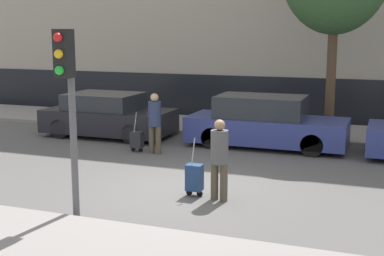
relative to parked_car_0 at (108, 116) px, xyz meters
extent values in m
plane|color=#565451|center=(4.31, -4.47, -0.63)|extent=(80.00, 80.00, 0.00)
cube|color=gray|center=(4.31, -8.22, -0.57)|extent=(28.00, 2.50, 0.12)
cube|color=gray|center=(4.31, 2.53, -0.57)|extent=(28.00, 3.00, 0.12)
cube|color=black|center=(4.31, 4.71, 0.17)|extent=(27.44, 0.06, 1.60)
cube|color=black|center=(0.04, 0.00, -0.14)|extent=(3.95, 1.91, 0.70)
cube|color=#23282D|center=(-0.12, 0.00, 0.46)|extent=(2.18, 1.68, 0.50)
cylinder|color=black|center=(1.26, -0.87, -0.33)|extent=(0.60, 0.18, 0.60)
cylinder|color=black|center=(1.26, 0.87, -0.33)|extent=(0.60, 0.18, 0.60)
cylinder|color=black|center=(-1.19, -0.87, -0.33)|extent=(0.60, 0.18, 0.60)
cylinder|color=black|center=(-1.19, 0.87, -0.33)|extent=(0.60, 0.18, 0.60)
cube|color=navy|center=(5.00, 0.16, -0.14)|extent=(4.44, 1.73, 0.70)
cube|color=#23282D|center=(4.82, 0.16, 0.51)|extent=(2.44, 1.52, 0.61)
cylinder|color=black|center=(6.38, -0.61, -0.33)|extent=(0.60, 0.18, 0.60)
cylinder|color=black|center=(6.38, 0.93, -0.33)|extent=(0.60, 0.18, 0.60)
cylinder|color=black|center=(3.62, -0.61, -0.33)|extent=(0.60, 0.18, 0.60)
cylinder|color=black|center=(3.62, 0.93, -0.33)|extent=(0.60, 0.18, 0.60)
cylinder|color=#4C4233|center=(2.28, -1.72, -0.26)|extent=(0.15, 0.15, 0.76)
cylinder|color=#4C4233|center=(2.48, -1.72, -0.26)|extent=(0.15, 0.15, 0.76)
cylinder|color=#283351|center=(2.38, -1.72, 0.45)|extent=(0.34, 0.34, 0.66)
sphere|color=tan|center=(2.38, -1.72, 0.89)|extent=(0.21, 0.21, 0.21)
cube|color=#262628|center=(1.84, -1.70, -0.30)|extent=(0.32, 0.24, 0.44)
cylinder|color=black|center=(1.72, -1.70, -0.57)|extent=(0.12, 0.03, 0.12)
cylinder|color=black|center=(1.95, -1.70, -0.57)|extent=(0.12, 0.03, 0.12)
cylinder|color=gray|center=(1.84, -1.77, 0.20)|extent=(0.02, 0.19, 0.53)
cylinder|color=#4C4233|center=(5.12, -4.93, -0.26)|extent=(0.15, 0.15, 0.74)
cylinder|color=#4C4233|center=(5.31, -4.96, -0.26)|extent=(0.15, 0.15, 0.74)
cylinder|color=#4C4C4C|center=(5.21, -4.95, 0.43)|extent=(0.34, 0.34, 0.64)
sphere|color=#936B4C|center=(5.21, -4.95, 0.86)|extent=(0.21, 0.21, 0.21)
cube|color=navy|center=(4.67, -4.86, -0.25)|extent=(0.32, 0.24, 0.53)
cylinder|color=black|center=(4.56, -4.86, -0.57)|extent=(0.12, 0.03, 0.12)
cylinder|color=black|center=(4.78, -4.86, -0.57)|extent=(0.12, 0.03, 0.12)
cylinder|color=gray|center=(4.67, -4.93, 0.29)|extent=(0.02, 0.19, 0.53)
cylinder|color=#515154|center=(3.12, -6.72, 1.01)|extent=(0.12, 0.12, 3.28)
cube|color=black|center=(3.12, -6.90, 2.25)|extent=(0.28, 0.24, 0.80)
sphere|color=red|center=(3.12, -7.05, 2.52)|extent=(0.15, 0.15, 0.15)
sphere|color=gold|center=(3.12, -7.05, 2.25)|extent=(0.15, 0.15, 0.15)
sphere|color=green|center=(3.12, -7.05, 1.98)|extent=(0.15, 0.15, 0.15)
cylinder|color=#4C3826|center=(6.54, 1.68, 1.23)|extent=(0.28, 0.28, 3.49)
camera|label=1|loc=(8.22, -14.48, 2.63)|focal=50.00mm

